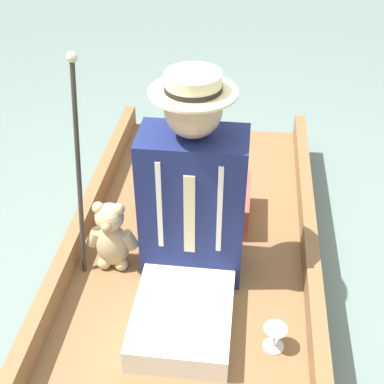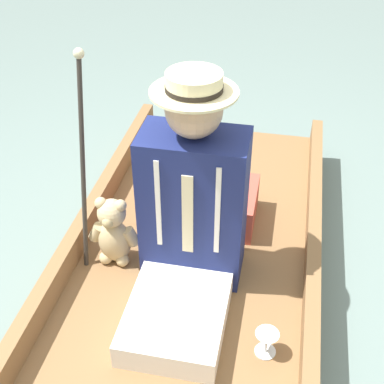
# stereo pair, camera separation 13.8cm
# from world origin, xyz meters

# --- Properties ---
(ground_plane) EXTENTS (16.00, 16.00, 0.00)m
(ground_plane) POSITION_xyz_m (0.00, 0.00, 0.00)
(ground_plane) COLOR slate
(punt_boat) EXTENTS (1.12, 2.75, 0.27)m
(punt_boat) POSITION_xyz_m (0.00, 0.00, 0.08)
(punt_boat) COLOR brown
(punt_boat) RESTS_ON ground_plane
(seat_cushion) EXTENTS (0.48, 0.34, 0.18)m
(seat_cushion) POSITION_xyz_m (-0.01, -0.48, 0.23)
(seat_cushion) COLOR #B24738
(seat_cushion) RESTS_ON punt_boat
(seated_person) EXTENTS (0.42, 0.74, 0.92)m
(seated_person) POSITION_xyz_m (-0.02, -0.06, 0.49)
(seated_person) COLOR white
(seated_person) RESTS_ON punt_boat
(teddy_bear) EXTENTS (0.24, 0.14, 0.34)m
(teddy_bear) POSITION_xyz_m (0.34, -0.10, 0.30)
(teddy_bear) COLOR tan
(teddy_bear) RESTS_ON punt_boat
(wine_glass) EXTENTS (0.09, 0.09, 0.11)m
(wine_glass) POSITION_xyz_m (-0.37, 0.27, 0.22)
(wine_glass) COLOR silver
(wine_glass) RESTS_ON punt_boat
(walking_cane) EXTENTS (0.04, 0.25, 0.93)m
(walking_cane) POSITION_xyz_m (0.46, -0.17, 0.68)
(walking_cane) COLOR #2D2823
(walking_cane) RESTS_ON punt_boat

